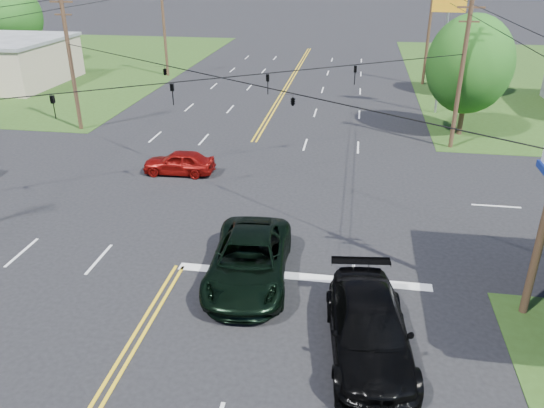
% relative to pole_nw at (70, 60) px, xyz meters
% --- Properties ---
extents(ground, '(280.00, 280.00, 0.00)m').
position_rel_pole_nw_xyz_m(ground, '(13.00, -9.00, -4.92)').
color(ground, black).
rests_on(ground, ground).
extents(grass_nw, '(46.00, 48.00, 0.03)m').
position_rel_pole_nw_xyz_m(grass_nw, '(-22.00, 23.00, -4.92)').
color(grass_nw, '#274114').
rests_on(grass_nw, ground).
extents(stop_bar, '(10.00, 0.50, 0.02)m').
position_rel_pole_nw_xyz_m(stop_bar, '(18.00, -17.00, -4.92)').
color(stop_bar, silver).
rests_on(stop_bar, ground).
extents(pole_nw, '(1.60, 0.28, 9.50)m').
position_rel_pole_nw_xyz_m(pole_nw, '(0.00, 0.00, 0.00)').
color(pole_nw, '#3D2C19').
rests_on(pole_nw, ground).
extents(pole_ne, '(1.60, 0.28, 9.50)m').
position_rel_pole_nw_xyz_m(pole_ne, '(26.00, 0.00, 0.00)').
color(pole_ne, '#3D2C19').
rests_on(pole_ne, ground).
extents(pole_left_far, '(1.60, 0.28, 10.00)m').
position_rel_pole_nw_xyz_m(pole_left_far, '(0.00, 19.00, 0.25)').
color(pole_left_far, '#3D2C19').
rests_on(pole_left_far, ground).
extents(pole_right_far, '(1.60, 0.28, 10.00)m').
position_rel_pole_nw_xyz_m(pole_right_far, '(26.00, 19.00, 0.25)').
color(pole_right_far, '#3D2C19').
rests_on(pole_right_far, ground).
extents(span_wire_signals, '(26.00, 18.00, 1.13)m').
position_rel_pole_nw_xyz_m(span_wire_signals, '(13.00, -9.00, 1.08)').
color(span_wire_signals, black).
rests_on(span_wire_signals, ground).
extents(power_lines, '(26.04, 100.00, 0.64)m').
position_rel_pole_nw_xyz_m(power_lines, '(13.00, -11.00, 3.68)').
color(power_lines, black).
rests_on(power_lines, ground).
extents(tree_right_a, '(5.70, 5.70, 8.18)m').
position_rel_pole_nw_xyz_m(tree_right_a, '(27.00, 3.00, -0.05)').
color(tree_right_a, '#3D2C19').
rests_on(tree_right_a, ground).
extents(tree_right_b, '(4.94, 4.94, 7.09)m').
position_rel_pole_nw_xyz_m(tree_right_b, '(29.50, 15.00, -0.70)').
color(tree_right_b, '#3D2C19').
rests_on(tree_right_b, ground).
extents(tree_far_l, '(6.08, 6.08, 8.72)m').
position_rel_pole_nw_xyz_m(tree_far_l, '(-19.00, 23.00, 0.28)').
color(tree_far_l, '#3D2C19').
rests_on(tree_far_l, ground).
extents(pickup_dkgreen, '(3.39, 6.58, 1.78)m').
position_rel_pole_nw_xyz_m(pickup_dkgreen, '(16.00, -17.50, -4.03)').
color(pickup_dkgreen, black).
rests_on(pickup_dkgreen, ground).
extents(suv_black, '(3.17, 6.36, 1.78)m').
position_rel_pole_nw_xyz_m(suv_black, '(20.52, -20.98, -4.03)').
color(suv_black, black).
rests_on(suv_black, ground).
extents(sedan_red, '(4.12, 1.76, 1.39)m').
position_rel_pole_nw_xyz_m(sedan_red, '(9.83, -7.25, -4.22)').
color(sedan_red, maroon).
rests_on(sedan_red, ground).
extents(polesign_ne, '(2.45, 0.43, 8.86)m').
position_rel_pole_nw_xyz_m(polesign_ne, '(26.00, 8.55, 2.10)').
color(polesign_ne, '#A5A5AA').
rests_on(polesign_ne, ground).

